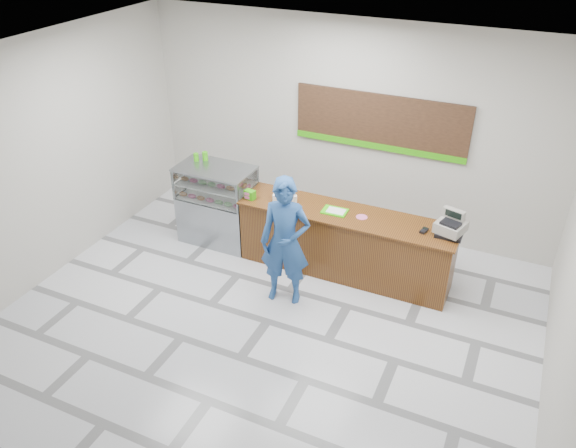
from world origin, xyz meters
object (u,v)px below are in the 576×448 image
at_px(sales_counter, 345,243).
at_px(customer, 285,242).
at_px(serving_tray, 335,211).
at_px(display_case, 217,204).
at_px(cash_register, 451,226).

relative_size(sales_counter, customer, 1.71).
height_order(serving_tray, customer, customer).
bearing_deg(display_case, customer, -29.76).
bearing_deg(customer, sales_counter, 47.72).
distance_m(sales_counter, customer, 1.19).
relative_size(display_case, customer, 0.70).
bearing_deg(sales_counter, customer, -119.92).
height_order(display_case, serving_tray, display_case).
bearing_deg(display_case, sales_counter, 0.01).
bearing_deg(serving_tray, sales_counter, 5.15).
xyz_separation_m(sales_counter, customer, (-0.55, -0.96, 0.44)).
distance_m(display_case, cash_register, 3.72).
relative_size(display_case, cash_register, 2.89).
distance_m(serving_tray, customer, 1.01).
bearing_deg(display_case, cash_register, 0.86).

